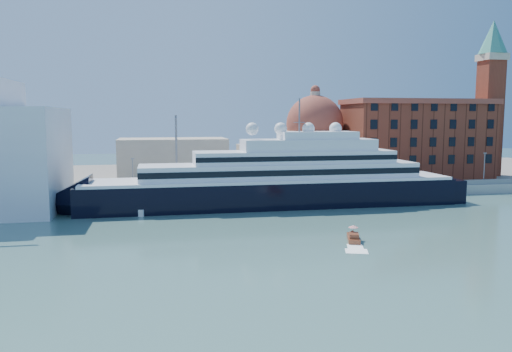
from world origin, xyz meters
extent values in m
plane|color=#325757|center=(0.00, 0.00, 0.00)|extent=(400.00, 400.00, 0.00)
cube|color=gray|center=(0.00, 34.00, 1.25)|extent=(180.00, 10.00, 2.50)
cube|color=slate|center=(0.00, 75.00, 1.00)|extent=(260.00, 72.00, 2.00)
cube|color=slate|center=(0.00, 29.50, 3.10)|extent=(180.00, 0.10, 1.20)
cube|color=black|center=(0.50, 23.00, 2.36)|extent=(83.80, 12.89, 6.98)
cone|color=black|center=(-43.55, 23.00, 2.36)|extent=(10.74, 12.89, 12.89)
cube|color=black|center=(42.40, 23.00, 2.15)|extent=(6.45, 11.82, 6.45)
cube|color=white|center=(0.50, 23.00, 6.12)|extent=(81.65, 13.11, 0.64)
cube|color=white|center=(2.65, 23.00, 8.06)|extent=(62.32, 10.74, 3.22)
cube|color=black|center=(2.65, 17.63, 8.06)|extent=(62.32, 0.15, 1.29)
cube|color=white|center=(5.87, 23.00, 11.07)|extent=(45.13, 9.67, 2.79)
cube|color=white|center=(9.09, 23.00, 13.75)|extent=(30.08, 8.60, 2.58)
cube|color=white|center=(11.24, 23.00, 15.90)|extent=(17.19, 7.52, 1.72)
cylinder|color=slate|center=(6.94, 23.00, 20.41)|extent=(0.32, 0.32, 7.52)
sphere|color=white|center=(-3.80, 23.00, 17.41)|extent=(2.79, 2.79, 2.79)
sphere|color=white|center=(2.65, 23.00, 17.41)|extent=(2.79, 2.79, 2.79)
sphere|color=white|center=(9.09, 23.00, 17.41)|extent=(2.79, 2.79, 2.79)
sphere|color=white|center=(15.54, 23.00, 17.41)|extent=(2.79, 2.79, 2.79)
cube|color=white|center=(-32.44, 20.04, 0.59)|extent=(12.53, 7.69, 1.58)
cube|color=white|center=(-30.58, 19.38, 1.88)|extent=(4.56, 3.65, 1.19)
cube|color=maroon|center=(6.42, -10.69, 0.32)|extent=(3.46, 5.81, 0.92)
cube|color=maroon|center=(6.13, -11.56, 1.10)|extent=(2.11, 2.64, 0.73)
cylinder|color=slate|center=(6.56, -10.25, 1.47)|extent=(0.06, 0.06, 1.47)
cone|color=red|center=(6.56, -10.25, 2.30)|extent=(1.65, 1.65, 0.37)
cube|color=maroon|center=(52.00, 52.00, 13.00)|extent=(42.00, 18.00, 22.00)
cube|color=brown|center=(52.00, 52.00, 24.50)|extent=(43.00, 19.00, 1.50)
cube|color=maroon|center=(76.00, 52.00, 19.50)|extent=(6.00, 6.00, 35.00)
cube|color=beige|center=(76.00, 52.00, 38.00)|extent=(7.00, 7.00, 2.00)
cone|color=teal|center=(76.00, 52.00, 44.00)|extent=(8.40, 8.40, 10.00)
cylinder|color=beige|center=(22.00, 58.00, 9.00)|extent=(18.00, 18.00, 14.00)
sphere|color=brown|center=(22.00, 58.00, 18.00)|extent=(17.00, 17.00, 17.00)
cylinder|color=beige|center=(22.00, 58.00, 26.00)|extent=(3.00, 3.00, 3.00)
cube|color=beige|center=(8.00, 56.00, 7.00)|extent=(18.00, 14.00, 10.00)
cube|color=beige|center=(-20.00, 58.00, 8.00)|extent=(30.00, 16.00, 12.00)
cylinder|color=slate|center=(-30.00, 31.00, 6.50)|extent=(0.24, 0.24, 8.00)
cube|color=slate|center=(-30.00, 31.00, 10.60)|extent=(0.80, 0.30, 0.25)
cylinder|color=slate|center=(0.00, 31.00, 6.50)|extent=(0.24, 0.24, 8.00)
cube|color=slate|center=(0.00, 31.00, 10.60)|extent=(0.80, 0.30, 0.25)
cylinder|color=slate|center=(30.00, 31.00, 6.50)|extent=(0.24, 0.24, 8.00)
cube|color=slate|center=(30.00, 31.00, 10.60)|extent=(0.80, 0.30, 0.25)
cylinder|color=slate|center=(60.00, 31.00, 6.50)|extent=(0.24, 0.24, 8.00)
cube|color=slate|center=(60.00, 31.00, 10.60)|extent=(0.80, 0.30, 0.25)
cylinder|color=slate|center=(-20.00, 33.00, 11.50)|extent=(0.50, 0.50, 18.00)
camera|label=1|loc=(-24.66, -85.15, 19.94)|focal=35.00mm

